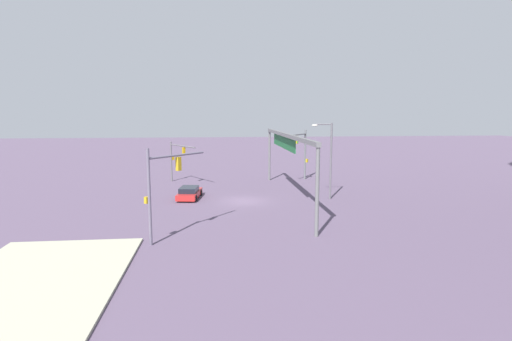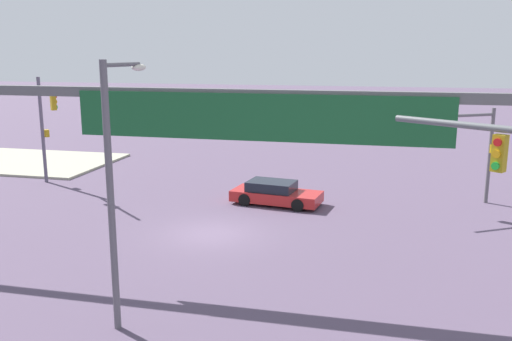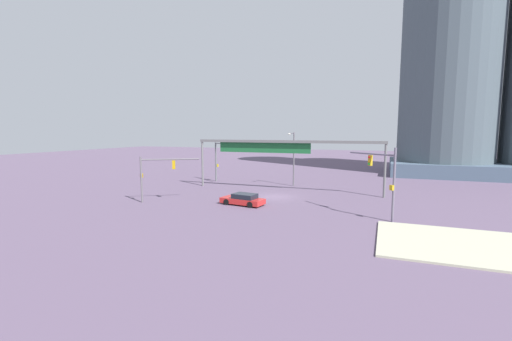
{
  "view_description": "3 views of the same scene",
  "coord_description": "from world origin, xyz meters",
  "px_view_note": "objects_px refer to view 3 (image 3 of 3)",
  "views": [
    {
      "loc": [
        39.08,
        -2.89,
        8.57
      ],
      "look_at": [
        -0.6,
        1.26,
        2.92
      ],
      "focal_mm": 28.54,
      "sensor_mm": 36.0,
      "label": 1
    },
    {
      "loc": [
        -7.24,
        22.01,
        7.83
      ],
      "look_at": [
        -1.73,
        -1.22,
        2.67
      ],
      "focal_mm": 38.83,
      "sensor_mm": 36.0,
      "label": 2
    },
    {
      "loc": [
        12.05,
        -37.64,
        7.7
      ],
      "look_at": [
        -2.36,
        -0.03,
        3.05
      ],
      "focal_mm": 23.72,
      "sensor_mm": 36.0,
      "label": 3
    }
  ],
  "objects_px": {
    "traffic_signal_near_corner": "(156,170)",
    "streetlamp_curved_arm": "(293,155)",
    "traffic_signal_cross_street": "(384,173)",
    "sedan_car_approaching": "(243,199)",
    "traffic_signal_opposite_side": "(220,155)"
  },
  "relations": [
    {
      "from": "traffic_signal_near_corner",
      "to": "streetlamp_curved_arm",
      "type": "xyz_separation_m",
      "value": [
        11.18,
        15.82,
        0.91
      ]
    },
    {
      "from": "traffic_signal_cross_street",
      "to": "sedan_car_approaching",
      "type": "relative_size",
      "value": 1.32
    },
    {
      "from": "traffic_signal_cross_street",
      "to": "sedan_car_approaching",
      "type": "distance_m",
      "value": 14.25
    },
    {
      "from": "sedan_car_approaching",
      "to": "traffic_signal_near_corner",
      "type": "bearing_deg",
      "value": 19.64
    },
    {
      "from": "traffic_signal_near_corner",
      "to": "traffic_signal_opposite_side",
      "type": "xyz_separation_m",
      "value": [
        -0.27,
        15.61,
        0.72
      ]
    },
    {
      "from": "traffic_signal_near_corner",
      "to": "traffic_signal_opposite_side",
      "type": "distance_m",
      "value": 15.62
    },
    {
      "from": "traffic_signal_opposite_side",
      "to": "streetlamp_curved_arm",
      "type": "distance_m",
      "value": 11.45
    },
    {
      "from": "traffic_signal_near_corner",
      "to": "traffic_signal_cross_street",
      "type": "bearing_deg",
      "value": -28.75
    },
    {
      "from": "traffic_signal_opposite_side",
      "to": "traffic_signal_cross_street",
      "type": "xyz_separation_m",
      "value": [
        23.46,
        -14.61,
        -0.12
      ]
    },
    {
      "from": "traffic_signal_near_corner",
      "to": "traffic_signal_opposite_side",
      "type": "bearing_deg",
      "value": 59.76
    },
    {
      "from": "traffic_signal_cross_street",
      "to": "sedan_car_approaching",
      "type": "height_order",
      "value": "traffic_signal_cross_street"
    },
    {
      "from": "traffic_signal_near_corner",
      "to": "streetlamp_curved_arm",
      "type": "bearing_deg",
      "value": 23.53
    },
    {
      "from": "traffic_signal_opposite_side",
      "to": "sedan_car_approaching",
      "type": "relative_size",
      "value": 1.33
    },
    {
      "from": "streetlamp_curved_arm",
      "to": "traffic_signal_opposite_side",
      "type": "bearing_deg",
      "value": -80.62
    },
    {
      "from": "streetlamp_curved_arm",
      "to": "traffic_signal_cross_street",
      "type": "bearing_deg",
      "value": 47.33
    }
  ]
}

